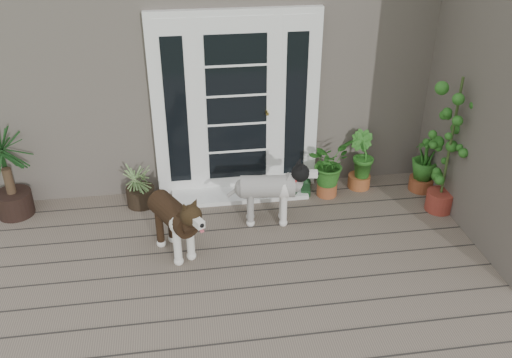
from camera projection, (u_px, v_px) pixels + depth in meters
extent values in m
cube|color=#6B5B4C|center=(289.00, 314.00, 4.88)|extent=(6.20, 4.60, 0.12)
cube|color=#665E54|center=(233.00, 29.00, 7.83)|extent=(7.40, 4.00, 3.10)
cube|color=white|center=(236.00, 105.00, 6.20)|extent=(1.90, 0.14, 2.15)
cube|color=white|center=(240.00, 194.00, 6.54)|extent=(1.60, 0.40, 0.05)
imported|color=#1B5518|center=(328.00, 171.00, 6.42)|extent=(0.71, 0.71, 0.64)
imported|color=#1C641E|center=(360.00, 168.00, 6.62)|extent=(0.48, 0.48, 0.52)
imported|color=#1B5117|center=(424.00, 168.00, 6.55)|extent=(0.52, 0.52, 0.59)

